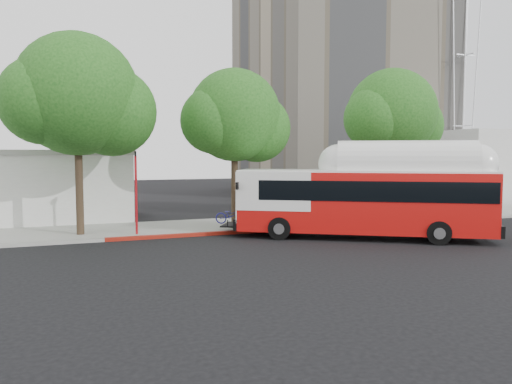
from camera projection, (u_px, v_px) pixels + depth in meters
ground at (298, 245)px, 22.12m from camera, size 120.00×120.00×0.00m
sidewalk at (249, 224)px, 28.18m from camera, size 60.00×5.00×0.15m
curb_strip at (266, 230)px, 25.75m from camera, size 60.00×0.30×0.15m
red_curb_segment at (210, 234)px, 24.69m from camera, size 10.00×0.32×0.16m
street_tree_left at (87, 100)px, 23.80m from camera, size 6.67×5.80×9.74m
street_tree_mid at (241, 119)px, 27.12m from camera, size 5.75×5.00×8.62m
street_tree_right at (397, 117)px, 30.45m from camera, size 6.21×5.40×9.18m
apartment_tower at (338, 27)px, 53.27m from camera, size 18.00×18.00×37.00m
horizon_block at (511, 165)px, 47.42m from camera, size 20.00×12.00×6.00m
transit_bus at (364, 202)px, 23.68m from camera, size 11.87×8.45×3.73m
signal_pole at (136, 193)px, 23.98m from camera, size 0.12×0.39×4.15m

